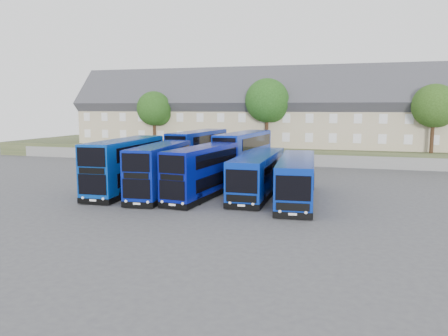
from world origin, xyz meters
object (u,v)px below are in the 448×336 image
Objects in this scene: coach_east_a at (258,175)px; dd_front_left at (126,166)px; dd_front_mid at (160,171)px; tree_east at (435,107)px; tree_west at (155,110)px; tree_mid at (268,102)px.

dd_front_left is at bearing -170.79° from coach_east_a.
dd_front_mid is at bearing -12.23° from dd_front_left.
tree_east is (28.41, 22.58, 5.13)m from dd_front_left.
dd_front_mid is (3.57, -0.57, -0.16)m from dd_front_left.
coach_east_a is (11.49, 2.02, -0.55)m from dd_front_left.
dd_front_mid is 1.43× the size of tree_west.
coach_east_a is at bearing 6.88° from dd_front_left.
coach_east_a is 22.21m from tree_mid.
tree_east is (20.00, -0.50, -0.68)m from tree_mid.
dd_front_left is at bearing -71.43° from tree_west.
tree_east is at bearing 49.78° from coach_east_a.
tree_west is at bearing 132.10° from coach_east_a.
tree_east is at bearing 35.38° from dd_front_left.
dd_front_mid is at bearing -101.57° from tree_mid.
tree_west is at bearing 110.31° from dd_front_mid.
dd_front_left is at bearing -141.53° from tree_east.
dd_front_mid is at bearing -64.27° from tree_west.
tree_mid reaches higher than coach_east_a.
tree_east is at bearing 37.56° from dd_front_mid.
tree_west is at bearing 105.48° from dd_front_left.
tree_east reaches higher than dd_front_left.
coach_east_a is 28.55m from tree_west.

